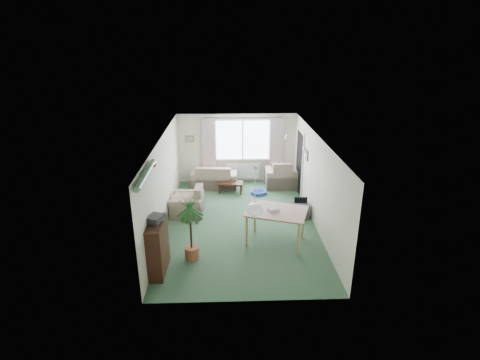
{
  "coord_description": "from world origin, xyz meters",
  "views": [
    {
      "loc": [
        -0.35,
        -9.14,
        4.73
      ],
      "look_at": [
        0.0,
        0.3,
        1.15
      ],
      "focal_mm": 28.0,
      "sensor_mm": 36.0,
      "label": 1
    }
  ],
  "objects_px": {
    "armchair_corner": "(281,173)",
    "coffee_table": "(231,187)",
    "bookshelf": "(158,247)",
    "tv_cube": "(300,210)",
    "sofa": "(214,176)",
    "houseplant": "(191,227)",
    "dining_table": "(275,227)",
    "armchair_left": "(187,200)",
    "pet_bed": "(258,192)"
  },
  "relations": [
    {
      "from": "sofa",
      "to": "houseplant",
      "type": "height_order",
      "value": "houseplant"
    },
    {
      "from": "tv_cube",
      "to": "sofa",
      "type": "bearing_deg",
      "value": 136.94
    },
    {
      "from": "dining_table",
      "to": "coffee_table",
      "type": "bearing_deg",
      "value": 107.92
    },
    {
      "from": "houseplant",
      "to": "dining_table",
      "type": "bearing_deg",
      "value": 18.83
    },
    {
      "from": "dining_table",
      "to": "pet_bed",
      "type": "height_order",
      "value": "dining_table"
    },
    {
      "from": "armchair_left",
      "to": "coffee_table",
      "type": "xyz_separation_m",
      "value": [
        1.27,
        1.55,
        -0.24
      ]
    },
    {
      "from": "houseplant",
      "to": "tv_cube",
      "type": "relative_size",
      "value": 3.4
    },
    {
      "from": "sofa",
      "to": "houseplant",
      "type": "xyz_separation_m",
      "value": [
        -0.39,
        -4.46,
        0.42
      ]
    },
    {
      "from": "tv_cube",
      "to": "pet_bed",
      "type": "height_order",
      "value": "tv_cube"
    },
    {
      "from": "armchair_left",
      "to": "dining_table",
      "type": "bearing_deg",
      "value": 56.71
    },
    {
      "from": "armchair_corner",
      "to": "houseplant",
      "type": "bearing_deg",
      "value": 60.13
    },
    {
      "from": "armchair_corner",
      "to": "coffee_table",
      "type": "xyz_separation_m",
      "value": [
        -1.71,
        -0.51,
        -0.28
      ]
    },
    {
      "from": "coffee_table",
      "to": "pet_bed",
      "type": "height_order",
      "value": "coffee_table"
    },
    {
      "from": "armchair_corner",
      "to": "pet_bed",
      "type": "bearing_deg",
      "value": 40.42
    },
    {
      "from": "sofa",
      "to": "coffee_table",
      "type": "height_order",
      "value": "sofa"
    },
    {
      "from": "bookshelf",
      "to": "dining_table",
      "type": "relative_size",
      "value": 0.87
    },
    {
      "from": "dining_table",
      "to": "tv_cube",
      "type": "height_order",
      "value": "dining_table"
    },
    {
      "from": "sofa",
      "to": "pet_bed",
      "type": "distance_m",
      "value": 1.64
    },
    {
      "from": "dining_table",
      "to": "houseplant",
      "type": "bearing_deg",
      "value": -161.17
    },
    {
      "from": "bookshelf",
      "to": "dining_table",
      "type": "xyz_separation_m",
      "value": [
        2.66,
        1.13,
        -0.16
      ]
    },
    {
      "from": "armchair_corner",
      "to": "coffee_table",
      "type": "distance_m",
      "value": 1.8
    },
    {
      "from": "armchair_left",
      "to": "tv_cube",
      "type": "xyz_separation_m",
      "value": [
        3.2,
        -0.32,
        -0.2
      ]
    },
    {
      "from": "armchair_corner",
      "to": "tv_cube",
      "type": "xyz_separation_m",
      "value": [
        0.22,
        -2.38,
        -0.25
      ]
    },
    {
      "from": "armchair_corner",
      "to": "houseplant",
      "type": "relative_size",
      "value": 0.64
    },
    {
      "from": "houseplant",
      "to": "tv_cube",
      "type": "bearing_deg",
      "value": 35.61
    },
    {
      "from": "coffee_table",
      "to": "bookshelf",
      "type": "distance_m",
      "value": 4.68
    },
    {
      "from": "armchair_corner",
      "to": "bookshelf",
      "type": "xyz_separation_m",
      "value": [
        -3.32,
        -4.89,
        0.12
      ]
    },
    {
      "from": "armchair_corner",
      "to": "armchair_left",
      "type": "height_order",
      "value": "armchair_corner"
    },
    {
      "from": "bookshelf",
      "to": "pet_bed",
      "type": "distance_m",
      "value": 4.94
    },
    {
      "from": "bookshelf",
      "to": "houseplant",
      "type": "xyz_separation_m",
      "value": [
        0.67,
        0.45,
        0.22
      ]
    },
    {
      "from": "coffee_table",
      "to": "houseplant",
      "type": "xyz_separation_m",
      "value": [
        -0.94,
        -3.93,
        0.63
      ]
    },
    {
      "from": "armchair_corner",
      "to": "dining_table",
      "type": "xyz_separation_m",
      "value": [
        -0.66,
        -3.76,
        -0.04
      ]
    },
    {
      "from": "armchair_left",
      "to": "houseplant",
      "type": "bearing_deg",
      "value": 10.7
    },
    {
      "from": "armchair_corner",
      "to": "dining_table",
      "type": "relative_size",
      "value": 0.77
    },
    {
      "from": "armchair_corner",
      "to": "armchair_left",
      "type": "xyz_separation_m",
      "value": [
        -2.98,
        -2.06,
        -0.05
      ]
    },
    {
      "from": "bookshelf",
      "to": "sofa",
      "type": "bearing_deg",
      "value": 78.99
    },
    {
      "from": "bookshelf",
      "to": "tv_cube",
      "type": "relative_size",
      "value": 2.47
    },
    {
      "from": "armchair_corner",
      "to": "sofa",
      "type": "bearing_deg",
      "value": 0.32
    },
    {
      "from": "coffee_table",
      "to": "tv_cube",
      "type": "distance_m",
      "value": 2.69
    },
    {
      "from": "sofa",
      "to": "armchair_left",
      "type": "bearing_deg",
      "value": 75.69
    },
    {
      "from": "sofa",
      "to": "dining_table",
      "type": "bearing_deg",
      "value": 117.54
    },
    {
      "from": "houseplant",
      "to": "sofa",
      "type": "bearing_deg",
      "value": 85.03
    },
    {
      "from": "sofa",
      "to": "coffee_table",
      "type": "distance_m",
      "value": 0.8
    },
    {
      "from": "coffee_table",
      "to": "dining_table",
      "type": "relative_size",
      "value": 0.59
    },
    {
      "from": "armchair_left",
      "to": "sofa",
      "type": "bearing_deg",
      "value": 164.0
    },
    {
      "from": "armchair_corner",
      "to": "tv_cube",
      "type": "distance_m",
      "value": 2.4
    },
    {
      "from": "sofa",
      "to": "tv_cube",
      "type": "relative_size",
      "value": 3.25
    },
    {
      "from": "houseplant",
      "to": "dining_table",
      "type": "relative_size",
      "value": 1.2
    },
    {
      "from": "sofa",
      "to": "armchair_left",
      "type": "height_order",
      "value": "armchair_left"
    },
    {
      "from": "bookshelf",
      "to": "tv_cube",
      "type": "bearing_deg",
      "value": 36.42
    }
  ]
}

